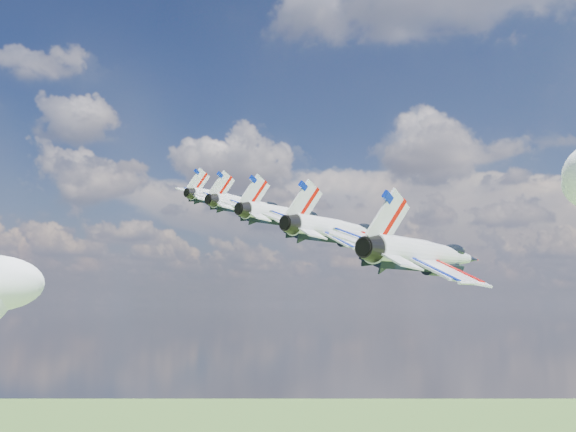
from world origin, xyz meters
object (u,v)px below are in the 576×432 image
at_px(jet_1, 252,206).
at_px(jet_4, 428,254).
at_px(jet_2, 288,216).
at_px(jet_3, 342,231).
at_px(jet_0, 225,199).

relative_size(jet_1, jet_4, 1.00).
height_order(jet_2, jet_3, jet_2).
xyz_separation_m(jet_1, jet_2, (9.31, -9.14, -2.95)).
distance_m(jet_2, jet_4, 26.75).
relative_size(jet_0, jet_2, 1.00).
bearing_deg(jet_4, jet_2, 152.97).
bearing_deg(jet_0, jet_3, -27.03).
height_order(jet_0, jet_4, jet_0).
bearing_deg(jet_4, jet_1, 152.97).
bearing_deg(jet_1, jet_2, -27.03).
distance_m(jet_0, jet_1, 13.37).
xyz_separation_m(jet_0, jet_1, (9.31, -9.14, -2.95)).
distance_m(jet_1, jet_2, 13.37).
xyz_separation_m(jet_0, jet_3, (27.92, -27.41, -8.84)).
bearing_deg(jet_4, jet_0, 152.97).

